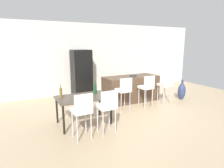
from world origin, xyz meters
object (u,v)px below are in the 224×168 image
(fruit_bowl, at_px, (133,76))
(bar_chair_middle, at_px, (147,86))
(bar_chair_left, at_px, (124,89))
(kitchen_island, at_px, (131,89))
(bar_chair_right, at_px, (166,84))
(wine_glass_middle, at_px, (82,95))
(wine_bottle_end, at_px, (61,93))
(dining_chair_near, at_px, (82,109))
(wine_bottle_near, at_px, (95,89))
(dining_chair_far, at_px, (107,105))
(wine_bottle_left, at_px, (95,87))
(refrigerator, at_px, (81,73))
(floor_vase, at_px, (182,91))
(potted_plant, at_px, (137,82))
(dining_table, at_px, (83,99))

(fruit_bowl, bearing_deg, bar_chair_middle, -80.97)
(bar_chair_left, bearing_deg, kitchen_island, 45.87)
(kitchen_island, distance_m, bar_chair_right, 1.25)
(kitchen_island, relative_size, bar_chair_right, 1.91)
(bar_chair_right, distance_m, wine_glass_middle, 3.35)
(kitchen_island, relative_size, wine_bottle_end, 5.95)
(dining_chair_near, bearing_deg, wine_bottle_near, 52.75)
(bar_chair_right, distance_m, wine_bottle_near, 2.79)
(dining_chair_far, relative_size, wine_bottle_left, 3.35)
(bar_chair_left, relative_size, refrigerator, 0.57)
(wine_glass_middle, distance_m, floor_vase, 4.24)
(bar_chair_left, bearing_deg, wine_bottle_left, -178.80)
(bar_chair_right, relative_size, floor_vase, 1.40)
(floor_vase, bearing_deg, wine_bottle_left, -178.78)
(bar_chair_right, bearing_deg, wine_bottle_end, -176.06)
(bar_chair_middle, height_order, bar_chair_right, same)
(potted_plant, bearing_deg, wine_glass_middle, -140.83)
(bar_chair_middle, distance_m, wine_bottle_end, 2.89)
(wine_bottle_end, height_order, wine_glass_middle, wine_bottle_end)
(wine_glass_middle, relative_size, refrigerator, 0.09)
(kitchen_island, distance_m, wine_bottle_left, 1.95)
(dining_chair_far, xyz_separation_m, wine_bottle_near, (0.08, 0.91, 0.17))
(wine_glass_middle, relative_size, potted_plant, 0.32)
(bar_chair_right, height_order, wine_bottle_near, wine_bottle_near)
(bar_chair_middle, bearing_deg, wine_bottle_near, -172.47)
(dining_chair_far, height_order, floor_vase, dining_chair_far)
(dining_chair_near, relative_size, dining_chair_far, 1.00)
(dining_chair_near, height_order, wine_glass_middle, dining_chair_near)
(dining_table, distance_m, wine_bottle_left, 0.63)
(kitchen_island, relative_size, dining_table, 1.48)
(wine_bottle_left, distance_m, refrigerator, 2.39)
(wine_bottle_near, distance_m, potted_plant, 4.12)
(bar_chair_right, bearing_deg, wine_bottle_left, -179.56)
(bar_chair_middle, distance_m, potted_plant, 2.65)
(bar_chair_right, bearing_deg, refrigerator, 134.53)
(bar_chair_middle, height_order, wine_bottle_left, wine_bottle_left)
(dining_table, height_order, wine_glass_middle, wine_glass_middle)
(bar_chair_left, xyz_separation_m, dining_table, (-1.45, -0.37, -0.03))
(dining_chair_near, xyz_separation_m, fruit_bowl, (2.53, 1.84, 0.26))
(wine_bottle_end, bearing_deg, potted_plant, 32.24)
(refrigerator, relative_size, potted_plant, 3.38)
(dining_table, height_order, wine_bottle_near, wine_bottle_near)
(bar_chair_right, relative_size, potted_plant, 1.93)
(bar_chair_middle, xyz_separation_m, refrigerator, (-1.48, 2.33, 0.22))
(dining_chair_far, xyz_separation_m, wine_glass_middle, (-0.43, 0.50, 0.17))
(kitchen_island, height_order, bar_chair_middle, bar_chair_middle)
(kitchen_island, relative_size, bar_chair_left, 1.91)
(bar_chair_left, distance_m, dining_chair_near, 2.10)
(bar_chair_middle, xyz_separation_m, wine_bottle_near, (-1.95, -0.26, 0.17))
(bar_chair_left, xyz_separation_m, fruit_bowl, (0.78, 0.68, 0.26))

